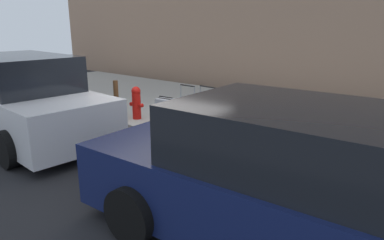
# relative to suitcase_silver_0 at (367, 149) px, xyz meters

# --- Properties ---
(ground_plane) EXTENTS (40.00, 40.00, 0.00)m
(ground_plane) POSITION_rel_suitcase_silver_0_xyz_m (3.95, 0.55, -0.53)
(ground_plane) COLOR black
(sidewalk_curb) EXTENTS (18.00, 5.00, 0.14)m
(sidewalk_curb) POSITION_rel_suitcase_silver_0_xyz_m (3.95, -1.95, -0.46)
(sidewalk_curb) COLOR #9E9B93
(sidewalk_curb) RESTS_ON ground_plane
(suitcase_silver_0) EXTENTS (0.43, 0.27, 0.83)m
(suitcase_silver_0) POSITION_rel_suitcase_silver_0_xyz_m (0.00, 0.00, 0.00)
(suitcase_silver_0) COLOR #9EA0A8
(suitcase_silver_0) RESTS_ON sidewalk_curb
(suitcase_black_1) EXTENTS (0.48, 0.28, 0.64)m
(suitcase_black_1) POSITION_rel_suitcase_silver_0_xyz_m (0.58, 0.06, -0.09)
(suitcase_black_1) COLOR black
(suitcase_black_1) RESTS_ON sidewalk_curb
(suitcase_maroon_2) EXTENTS (0.46, 0.21, 0.94)m
(suitcase_maroon_2) POSITION_rel_suitcase_silver_0_xyz_m (1.17, 0.06, -0.01)
(suitcase_maroon_2) COLOR maroon
(suitcase_maroon_2) RESTS_ON sidewalk_curb
(suitcase_red_3) EXTENTS (0.44, 0.22, 0.60)m
(suitcase_red_3) POSITION_rel_suitcase_silver_0_xyz_m (1.74, 0.05, -0.11)
(suitcase_red_3) COLOR red
(suitcase_red_3) RESTS_ON sidewalk_curb
(suitcase_olive_4) EXTENTS (0.43, 0.23, 0.65)m
(suitcase_olive_4) POSITION_rel_suitcase_silver_0_xyz_m (2.31, 0.05, -0.09)
(suitcase_olive_4) COLOR #59601E
(suitcase_olive_4) RESTS_ON sidewalk_curb
(suitcase_navy_5) EXTENTS (0.47, 0.25, 1.01)m
(suitcase_navy_5) POSITION_rel_suitcase_silver_0_xyz_m (2.88, 0.08, -0.05)
(suitcase_navy_5) COLOR navy
(suitcase_navy_5) RESTS_ON sidewalk_curb
(suitcase_teal_6) EXTENTS (0.45, 0.21, 0.96)m
(suitcase_teal_6) POSITION_rel_suitcase_silver_0_xyz_m (3.46, -0.01, -0.06)
(suitcase_teal_6) COLOR #0F606B
(suitcase_teal_6) RESTS_ON sidewalk_curb
(suitcase_silver_7) EXTENTS (0.44, 0.29, 0.65)m
(suitcase_silver_7) POSITION_rel_suitcase_silver_0_xyz_m (4.03, 0.04, -0.09)
(suitcase_silver_7) COLOR #9EA0A8
(suitcase_silver_7) RESTS_ON sidewalk_curb
(fire_hydrant) EXTENTS (0.39, 0.21, 0.76)m
(fire_hydrant) POSITION_rel_suitcase_silver_0_xyz_m (4.97, 0.07, 0.01)
(fire_hydrant) COLOR red
(fire_hydrant) RESTS_ON sidewalk_curb
(bollard_post) EXTENTS (0.12, 0.12, 0.86)m
(bollard_post) POSITION_rel_suitcase_silver_0_xyz_m (5.51, 0.22, 0.05)
(bollard_post) COLOR brown
(bollard_post) RESTS_ON sidewalk_curb
(parked_car_navy_0) EXTENTS (4.89, 2.25, 1.54)m
(parked_car_navy_0) POSITION_rel_suitcase_silver_0_xyz_m (0.06, 2.19, 0.20)
(parked_car_navy_0) COLOR #141E4C
(parked_car_navy_0) RESTS_ON ground_plane
(parked_car_white_1) EXTENTS (4.80, 2.15, 1.69)m
(parked_car_white_1) POSITION_rel_suitcase_silver_0_xyz_m (6.03, 2.19, 0.26)
(parked_car_white_1) COLOR silver
(parked_car_white_1) RESTS_ON ground_plane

